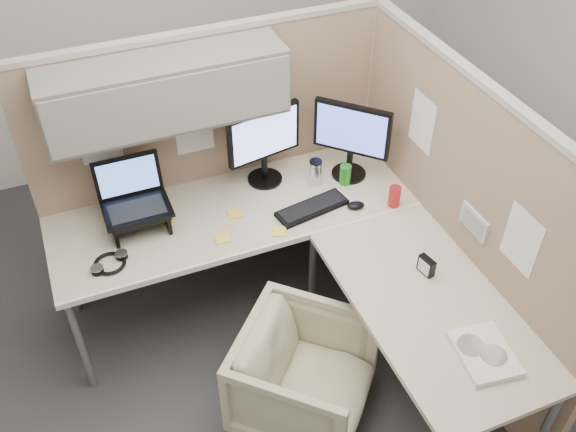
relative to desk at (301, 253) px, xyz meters
name	(u,v)px	position (x,y,z in m)	size (l,w,h in m)	color
ground	(288,360)	(-0.12, -0.13, -0.69)	(4.50, 4.50, 0.00)	#2D2E32
partition_back	(193,131)	(-0.34, 0.70, 0.41)	(2.00, 0.36, 1.63)	tan
partition_right	(454,219)	(0.78, -0.19, 0.13)	(0.07, 2.03, 1.63)	tan
desk	(301,253)	(0.00, 0.00, 0.00)	(2.00, 1.98, 0.73)	beige
office_chair	(304,372)	(-0.17, -0.45, -0.37)	(0.62, 0.58, 0.64)	beige
monitor_left	(264,141)	(0.03, 0.60, 0.32)	(0.44, 0.20, 0.47)	black
monitor_right	(351,135)	(0.50, 0.46, 0.32)	(0.33, 0.34, 0.47)	black
laptop_station	(135,205)	(-0.73, 0.49, 0.18)	(0.35, 0.30, 0.36)	black
keyboard	(312,208)	(0.17, 0.25, 0.05)	(0.41, 0.14, 0.02)	black
mouse	(356,205)	(0.40, 0.17, 0.06)	(0.10, 0.06, 0.03)	black
travel_mug	(315,172)	(0.28, 0.46, 0.12)	(0.07, 0.07, 0.15)	silver
soda_can_green	(394,196)	(0.60, 0.12, 0.10)	(0.07, 0.07, 0.12)	#B21E1E
soda_can_silver	(345,175)	(0.44, 0.40, 0.10)	(0.07, 0.07, 0.12)	#268C1E
sticky_note_c	(167,221)	(-0.59, 0.46, 0.05)	(0.08, 0.08, 0.01)	yellow
sticky_note_a	(222,238)	(-0.36, 0.21, 0.05)	(0.08, 0.08, 0.01)	yellow
sticky_note_b	(279,232)	(-0.06, 0.15, 0.05)	(0.08, 0.08, 0.01)	yellow
sticky_note_d	(235,214)	(-0.23, 0.37, 0.05)	(0.08, 0.08, 0.01)	yellow
headphones	(110,263)	(-0.93, 0.24, 0.06)	(0.21, 0.21, 0.03)	black
paper_stack	(484,353)	(0.46, -0.93, 0.06)	(0.27, 0.32, 0.03)	white
desk_clock	(426,266)	(0.49, -0.40, 0.09)	(0.05, 0.10, 0.09)	black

